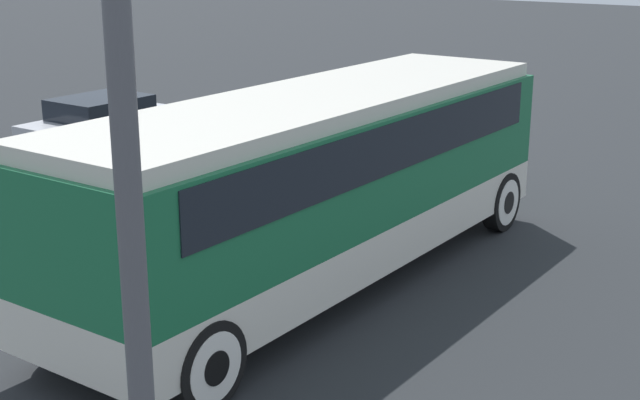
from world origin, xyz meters
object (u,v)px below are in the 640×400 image
at_px(parked_car_mid, 106,125).
at_px(lamp_post, 126,149).
at_px(tour_bus, 324,169).
at_px(parked_car_near, 193,161).

relative_size(parked_car_mid, lamp_post, 0.67).
xyz_separation_m(tour_bus, lamp_post, (-7.10, -3.64, 2.17)).
bearing_deg(parked_car_near, parked_car_mid, 71.67).
bearing_deg(lamp_post, parked_car_near, 42.14).
bearing_deg(parked_car_mid, tour_bus, -112.42).
bearing_deg(lamp_post, tour_bus, 27.11).
height_order(parked_car_near, lamp_post, lamp_post).
distance_m(tour_bus, lamp_post, 8.27).
bearing_deg(parked_car_near, lamp_post, -137.86).
relative_size(parked_car_near, lamp_post, 0.72).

